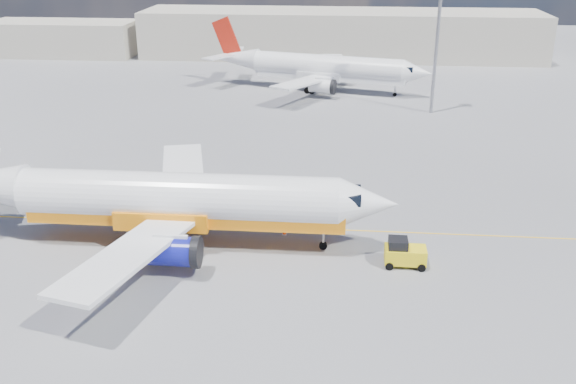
# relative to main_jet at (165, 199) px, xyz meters

# --- Properties ---
(ground) EXTENTS (240.00, 240.00, 0.00)m
(ground) POSITION_rel_main_jet_xyz_m (6.43, 0.33, -3.48)
(ground) COLOR slate
(ground) RESTS_ON ground
(taxi_line) EXTENTS (70.00, 0.15, 0.01)m
(taxi_line) POSITION_rel_main_jet_xyz_m (6.43, 3.33, -3.47)
(taxi_line) COLOR yellow
(taxi_line) RESTS_ON ground
(terminal_main) EXTENTS (70.00, 14.00, 8.00)m
(terminal_main) POSITION_rel_main_jet_xyz_m (11.43, 75.33, 0.52)
(terminal_main) COLOR beige
(terminal_main) RESTS_ON ground
(terminal_annex) EXTENTS (26.00, 10.00, 6.00)m
(terminal_annex) POSITION_rel_main_jet_xyz_m (-38.57, 72.33, -0.48)
(terminal_annex) COLOR beige
(terminal_annex) RESTS_ON ground
(main_jet) EXTENTS (34.37, 27.23, 10.43)m
(main_jet) POSITION_rel_main_jet_xyz_m (0.00, 0.00, 0.00)
(main_jet) COLOR white
(main_jet) RESTS_ON ground
(second_jet) EXTENTS (32.21, 24.63, 9.73)m
(second_jet) POSITION_rel_main_jet_xyz_m (9.09, 48.84, -0.24)
(second_jet) COLOR white
(second_jet) RESTS_ON ground
(gse_tug) EXTENTS (2.81, 1.74, 1.99)m
(gse_tug) POSITION_rel_main_jet_xyz_m (16.95, -1.87, -2.53)
(gse_tug) COLOR black
(gse_tug) RESTS_ON ground
(traffic_cone) EXTENTS (0.34, 0.34, 0.48)m
(traffic_cone) POSITION_rel_main_jet_xyz_m (8.39, 2.20, -3.24)
(traffic_cone) COLOR white
(traffic_cone) RESTS_ON ground
(floodlight_mast) EXTENTS (1.42, 1.42, 19.44)m
(floodlight_mast) POSITION_rel_main_jet_xyz_m (23.38, 38.24, 8.17)
(floodlight_mast) COLOR #93939B
(floodlight_mast) RESTS_ON ground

